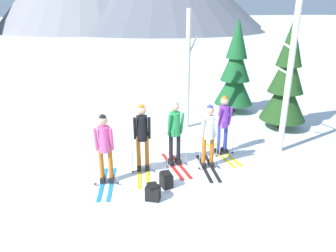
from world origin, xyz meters
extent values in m
plane|color=white|center=(0.00, 0.00, 0.00)|extent=(400.00, 400.00, 0.00)
cube|color=#1E84D1|center=(-1.60, -0.30, 0.01)|extent=(0.52, 1.54, 0.02)
cube|color=#1E84D1|center=(-1.81, -0.24, 0.01)|extent=(0.52, 1.54, 0.02)
cube|color=black|center=(-1.57, -0.20, 0.08)|extent=(0.18, 0.28, 0.12)
cylinder|color=#B76019|center=(-1.57, -0.20, 0.54)|extent=(0.11, 0.11, 0.84)
cube|color=black|center=(-1.78, -0.14, 0.08)|extent=(0.18, 0.28, 0.12)
cylinder|color=#B76019|center=(-1.78, -0.14, 0.54)|extent=(0.11, 0.11, 0.84)
cylinder|color=#E55193|center=(-1.68, -0.17, 1.16)|extent=(0.28, 0.28, 0.63)
sphere|color=tan|center=(-1.68, -0.17, 1.63)|extent=(0.23, 0.23, 0.23)
sphere|color=black|center=(-1.68, -0.17, 1.70)|extent=(0.17, 0.17, 0.17)
cylinder|color=#E55193|center=(-1.52, -0.28, 1.18)|extent=(0.13, 0.22, 0.60)
cylinder|color=#E55193|center=(-1.87, -0.18, 1.18)|extent=(0.13, 0.22, 0.60)
cylinder|color=#A5A5AD|center=(-1.47, -0.42, 0.63)|extent=(0.02, 0.02, 1.27)
cylinder|color=black|center=(-1.47, -0.42, 0.06)|extent=(0.07, 0.07, 0.01)
cylinder|color=#A5A5AD|center=(-1.99, -0.27, 0.63)|extent=(0.02, 0.02, 1.27)
cylinder|color=black|center=(-1.99, -0.27, 0.06)|extent=(0.07, 0.07, 0.01)
cube|color=black|center=(-1.63, -0.01, 1.19)|extent=(0.29, 0.22, 0.36)
cube|color=yellow|center=(-0.58, 0.01, 0.01)|extent=(0.51, 1.69, 0.02)
cube|color=yellow|center=(-0.80, 0.06, 0.01)|extent=(0.51, 1.69, 0.02)
cube|color=black|center=(-0.56, 0.11, 0.08)|extent=(0.17, 0.28, 0.12)
cylinder|color=#B76019|center=(-0.56, 0.11, 0.56)|extent=(0.11, 0.11, 0.87)
cube|color=black|center=(-0.77, 0.16, 0.08)|extent=(0.17, 0.28, 0.12)
cylinder|color=#B76019|center=(-0.77, 0.16, 0.56)|extent=(0.11, 0.11, 0.87)
cylinder|color=black|center=(-0.67, 0.13, 1.20)|extent=(0.28, 0.28, 0.66)
sphere|color=tan|center=(-0.67, 0.13, 1.68)|extent=(0.24, 0.24, 0.24)
sphere|color=#B76019|center=(-0.67, 0.13, 1.76)|extent=(0.18, 0.18, 0.18)
cylinder|color=black|center=(-0.51, 0.03, 1.22)|extent=(0.13, 0.22, 0.62)
cylinder|color=black|center=(-0.86, 0.12, 1.22)|extent=(0.13, 0.22, 0.62)
cylinder|color=#A5A5AD|center=(-0.45, -0.11, 0.66)|extent=(0.02, 0.02, 1.31)
cylinder|color=black|center=(-0.45, -0.11, 0.06)|extent=(0.07, 0.07, 0.01)
cylinder|color=#A5A5AD|center=(-0.97, 0.03, 0.66)|extent=(0.02, 0.02, 1.31)
cylinder|color=black|center=(-0.97, 0.03, 0.06)|extent=(0.07, 0.07, 0.01)
cube|color=maroon|center=(-0.62, 0.30, 1.24)|extent=(0.29, 0.22, 0.36)
cube|color=red|center=(0.36, 0.07, 0.01)|extent=(0.09, 1.64, 0.02)
cube|color=red|center=(0.14, 0.07, 0.01)|extent=(0.09, 1.64, 0.02)
cube|color=black|center=(0.36, 0.17, 0.08)|extent=(0.11, 0.26, 0.12)
cylinder|color=black|center=(0.36, 0.17, 0.55)|extent=(0.11, 0.11, 0.87)
cube|color=black|center=(0.14, 0.17, 0.08)|extent=(0.11, 0.26, 0.12)
cylinder|color=black|center=(0.14, 0.17, 0.55)|extent=(0.11, 0.11, 0.87)
cylinder|color=#238C42|center=(0.25, 0.17, 1.19)|extent=(0.28, 0.28, 0.65)
sphere|color=tan|center=(0.25, 0.17, 1.67)|extent=(0.24, 0.24, 0.24)
sphere|color=gray|center=(0.25, 0.17, 1.74)|extent=(0.18, 0.18, 0.18)
cylinder|color=#238C42|center=(0.43, 0.11, 1.21)|extent=(0.08, 0.21, 0.62)
cylinder|color=#238C42|center=(0.07, 0.11, 1.21)|extent=(0.08, 0.21, 0.62)
cylinder|color=#A5A5AD|center=(0.51, -0.01, 0.65)|extent=(0.02, 0.02, 1.30)
cylinder|color=black|center=(0.51, -0.01, 0.06)|extent=(0.07, 0.07, 0.01)
cylinder|color=#A5A5AD|center=(-0.03, -0.01, 0.65)|extent=(0.02, 0.02, 1.30)
cylinder|color=black|center=(-0.03, -0.01, 0.06)|extent=(0.07, 0.07, 0.01)
cube|color=black|center=(1.13, -0.38, 0.01)|extent=(0.41, 1.57, 0.02)
cube|color=black|center=(0.91, -0.34, 0.01)|extent=(0.41, 1.57, 0.02)
cube|color=black|center=(1.15, -0.29, 0.08)|extent=(0.16, 0.28, 0.12)
cylinder|color=#B76019|center=(1.15, -0.29, 0.54)|extent=(0.11, 0.11, 0.84)
cube|color=black|center=(0.93, -0.24, 0.08)|extent=(0.16, 0.28, 0.12)
cylinder|color=#B76019|center=(0.93, -0.24, 0.54)|extent=(0.11, 0.11, 0.84)
cylinder|color=white|center=(1.04, -0.26, 1.15)|extent=(0.28, 0.28, 0.63)
sphere|color=tan|center=(1.04, -0.26, 1.62)|extent=(0.23, 0.23, 0.23)
sphere|color=#2D389E|center=(1.04, -0.26, 1.69)|extent=(0.17, 0.17, 0.17)
cylinder|color=white|center=(1.20, -0.36, 1.17)|extent=(0.12, 0.21, 0.60)
cylinder|color=white|center=(0.85, -0.29, 1.17)|extent=(0.12, 0.21, 0.60)
cylinder|color=#A5A5AD|center=(1.27, -0.49, 0.63)|extent=(0.02, 0.02, 1.26)
cylinder|color=black|center=(1.27, -0.49, 0.06)|extent=(0.07, 0.07, 0.01)
cylinder|color=#A5A5AD|center=(0.74, -0.38, 0.63)|extent=(0.02, 0.02, 1.26)
cylinder|color=black|center=(0.74, -0.38, 0.06)|extent=(0.07, 0.07, 0.01)
cube|color=black|center=(1.07, -0.10, 1.19)|extent=(0.29, 0.21, 0.36)
cube|color=yellow|center=(1.93, 0.25, 0.01)|extent=(0.11, 1.72, 0.02)
cube|color=yellow|center=(1.71, 0.25, 0.01)|extent=(0.11, 1.72, 0.02)
cube|color=black|center=(1.92, 0.35, 0.08)|extent=(0.11, 0.26, 0.12)
cylinder|color=#2D389E|center=(1.92, 0.35, 0.54)|extent=(0.11, 0.11, 0.85)
cube|color=black|center=(1.70, 0.35, 0.08)|extent=(0.11, 0.26, 0.12)
cylinder|color=#2D389E|center=(1.70, 0.35, 0.54)|extent=(0.11, 0.11, 0.85)
cylinder|color=purple|center=(1.81, 0.35, 1.16)|extent=(0.28, 0.28, 0.63)
sphere|color=tan|center=(1.81, 0.35, 1.63)|extent=(0.23, 0.23, 0.23)
sphere|color=#B76019|center=(1.81, 0.35, 1.70)|extent=(0.17, 0.17, 0.17)
cylinder|color=purple|center=(2.00, 0.30, 1.18)|extent=(0.08, 0.20, 0.60)
cylinder|color=purple|center=(1.64, 0.29, 1.18)|extent=(0.08, 0.20, 0.60)
cylinder|color=#A5A5AD|center=(2.09, 0.18, 0.63)|extent=(0.02, 0.02, 1.27)
cylinder|color=black|center=(2.09, 0.18, 0.06)|extent=(0.07, 0.07, 0.01)
cylinder|color=#A5A5AD|center=(1.55, 0.17, 0.63)|extent=(0.02, 0.02, 1.27)
cylinder|color=black|center=(1.55, 0.17, 0.06)|extent=(0.07, 0.07, 0.01)
cylinder|color=#51381E|center=(4.27, 3.86, 0.36)|extent=(0.23, 0.23, 0.73)
cone|color=#195628|center=(4.27, 3.86, 1.14)|extent=(1.56, 1.56, 1.54)
cone|color=#195628|center=(4.27, 3.86, 2.11)|extent=(1.19, 1.19, 1.54)
cone|color=#195628|center=(4.27, 3.86, 3.00)|extent=(0.85, 0.85, 1.54)
cylinder|color=#51381E|center=(4.86, 1.52, 0.37)|extent=(0.23, 0.23, 0.74)
cone|color=#1E4219|center=(4.86, 1.52, 1.15)|extent=(1.58, 1.58, 1.56)
cone|color=#1E4219|center=(4.86, 1.52, 2.13)|extent=(1.20, 1.20, 1.56)
cone|color=#1E4219|center=(4.86, 1.52, 3.03)|extent=(0.86, 0.86, 1.56)
cylinder|color=silver|center=(3.58, -0.08, 2.49)|extent=(0.17, 0.17, 4.98)
cylinder|color=silver|center=(3.27, 0.01, 2.51)|extent=(0.64, 0.26, 0.39)
cylinder|color=silver|center=(3.22, 0.20, 3.31)|extent=(0.69, 0.67, 0.61)
cylinder|color=silver|center=(1.72, 2.80, 2.04)|extent=(0.16, 0.16, 4.09)
cylinder|color=silver|center=(1.92, 2.89, 2.88)|extent=(0.44, 0.25, 0.66)
cylinder|color=silver|center=(1.59, 3.14, 2.10)|extent=(0.24, 0.72, 0.51)
cube|color=black|center=(-0.37, -0.88, 0.17)|extent=(0.27, 0.34, 0.34)
cube|color=black|center=(-0.37, -0.88, 0.36)|extent=(0.22, 0.28, 0.04)
cube|color=black|center=(-0.83, -1.29, 0.17)|extent=(0.40, 0.37, 0.34)
cube|color=black|center=(-0.83, -1.29, 0.36)|extent=(0.22, 0.28, 0.04)
camera|label=1|loc=(-2.57, -7.17, 4.05)|focal=33.65mm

